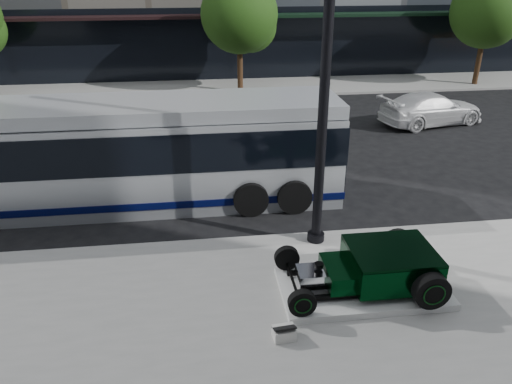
{
  "coord_description": "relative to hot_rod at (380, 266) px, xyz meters",
  "views": [
    {
      "loc": [
        -1.49,
        -12.71,
        6.38
      ],
      "look_at": [
        -0.08,
        -1.74,
        1.2
      ],
      "focal_mm": 35.0,
      "sensor_mm": 36.0,
      "label": 1
    }
  ],
  "objects": [
    {
      "name": "ground",
      "position": [
        -2.12,
        4.53,
        -0.7
      ],
      "size": [
        120.0,
        120.0,
        0.0
      ],
      "primitive_type": "plane",
      "color": "black",
      "rests_on": "ground"
    },
    {
      "name": "sidewalk_far",
      "position": [
        -2.12,
        18.53,
        -0.64
      ],
      "size": [
        70.0,
        4.0,
        0.12
      ],
      "primitive_type": "cube",
      "color": "gray",
      "rests_on": "ground"
    },
    {
      "name": "street_trees",
      "position": [
        -0.97,
        17.61,
        3.07
      ],
      "size": [
        29.8,
        3.8,
        5.7
      ],
      "color": "black",
      "rests_on": "sidewalk_far"
    },
    {
      "name": "display_plinth",
      "position": [
        -0.33,
        -0.0,
        -0.5
      ],
      "size": [
        3.4,
        1.8,
        0.15
      ],
      "primitive_type": "cube",
      "color": "silver",
      "rests_on": "sidewalk_near"
    },
    {
      "name": "hot_rod",
      "position": [
        0.0,
        0.0,
        0.0
      ],
      "size": [
        3.22,
        2.0,
        0.81
      ],
      "color": "black",
      "rests_on": "display_plinth"
    },
    {
      "name": "info_plaque",
      "position": [
        -2.19,
        -1.2,
        -0.45
      ],
      "size": [
        0.43,
        0.34,
        0.31
      ],
      "color": "silver",
      "rests_on": "sidewalk_near"
    },
    {
      "name": "lamppost",
      "position": [
        -0.8,
        2.14,
        2.9
      ],
      "size": [
        0.41,
        0.41,
        7.52
      ],
      "color": "black",
      "rests_on": "sidewalk_near"
    },
    {
      "name": "transit_bus",
      "position": [
        -5.58,
        5.18,
        0.79
      ],
      "size": [
        12.12,
        2.88,
        2.92
      ],
      "color": "#B6BAC0",
      "rests_on": "ground"
    },
    {
      "name": "white_sedan",
      "position": [
        6.34,
        11.19,
        -0.04
      ],
      "size": [
        4.85,
        2.83,
        1.32
      ],
      "primitive_type": "imported",
      "rotation": [
        0.0,
        0.0,
        1.8
      ],
      "color": "white",
      "rests_on": "ground"
    }
  ]
}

